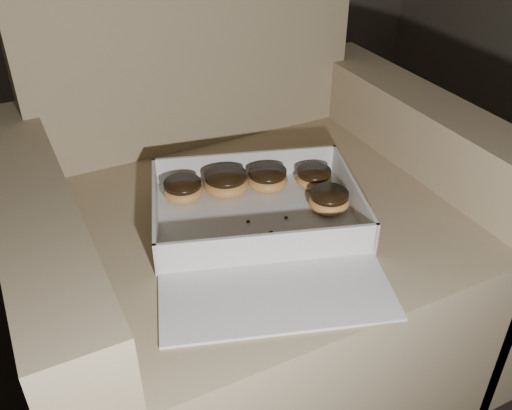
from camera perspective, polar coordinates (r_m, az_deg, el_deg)
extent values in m
cube|color=#9B8563|center=(1.20, 0.04, -8.06)|extent=(0.71, 0.71, 0.41)
cube|color=#9B8563|center=(1.24, -7.06, 17.81)|extent=(0.71, 0.14, 0.51)
cube|color=#9B8563|center=(1.08, -18.80, -11.06)|extent=(0.12, 0.71, 0.55)
cube|color=#9B8563|center=(1.34, 14.93, -0.62)|extent=(0.12, 0.71, 0.55)
cube|color=silver|center=(1.03, 0.00, -1.10)|extent=(0.43, 0.37, 0.01)
cube|color=silver|center=(1.13, -1.02, 4.06)|extent=(0.35, 0.12, 0.05)
cube|color=silver|center=(0.91, 1.26, -4.28)|extent=(0.35, 0.12, 0.05)
cube|color=silver|center=(1.01, -10.05, -0.52)|extent=(0.09, 0.26, 0.05)
cube|color=silver|center=(1.05, 9.63, 1.14)|extent=(0.09, 0.26, 0.05)
cube|color=#BB4B51|center=(1.05, 9.86, 1.16)|extent=(0.08, 0.25, 0.05)
cube|color=silver|center=(0.87, 2.11, -9.11)|extent=(0.38, 0.26, 0.01)
ellipsoid|color=#E89451|center=(1.09, 1.15, 2.55)|extent=(0.08, 0.08, 0.04)
cylinder|color=black|center=(1.08, 1.16, 3.29)|extent=(0.07, 0.07, 0.01)
ellipsoid|color=#E89451|center=(1.04, 7.29, 0.34)|extent=(0.07, 0.07, 0.04)
cylinder|color=black|center=(1.03, 7.36, 1.06)|extent=(0.07, 0.07, 0.01)
ellipsoid|color=#E89451|center=(1.07, -7.31, 1.41)|extent=(0.07, 0.07, 0.04)
cylinder|color=black|center=(1.06, -7.37, 2.12)|extent=(0.07, 0.07, 0.01)
ellipsoid|color=#E89451|center=(1.11, 5.79, 2.64)|extent=(0.07, 0.07, 0.03)
cylinder|color=black|center=(1.10, 5.83, 3.30)|extent=(0.07, 0.07, 0.01)
ellipsoid|color=#E89451|center=(1.08, -3.03, 2.14)|extent=(0.09, 0.09, 0.04)
cylinder|color=black|center=(1.07, -3.06, 2.96)|extent=(0.08, 0.08, 0.01)
ellipsoid|color=black|center=(1.02, 3.03, -1.25)|extent=(0.01, 0.01, 0.00)
ellipsoid|color=black|center=(0.95, 4.65, -4.36)|extent=(0.01, 0.01, 0.00)
ellipsoid|color=black|center=(0.94, 5.20, -4.59)|extent=(0.01, 0.01, 0.00)
ellipsoid|color=black|center=(1.01, -0.79, -1.65)|extent=(0.01, 0.01, 0.00)
ellipsoid|color=black|center=(0.98, 1.52, -2.73)|extent=(0.01, 0.01, 0.00)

